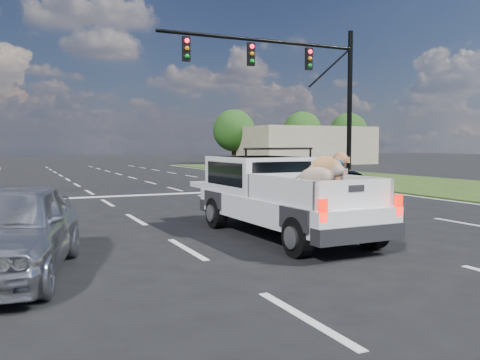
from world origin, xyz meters
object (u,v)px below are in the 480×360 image
Objects in this scene: pickup_truck at (280,194)px; silver_sedan at (9,229)px; traffic_signal at (305,79)px; black_coupe at (338,197)px.

pickup_truck reaches higher than silver_sedan.
traffic_signal is 1.85× the size of pickup_truck.
traffic_signal is 10.94m from black_coupe.
silver_sedan is 7.53m from black_coupe.
silver_sedan reaches higher than black_coupe.
pickup_truck is 1.13× the size of black_coupe.
pickup_truck is at bearing -139.11° from black_coupe.
pickup_truck reaches higher than black_coupe.
traffic_signal is 12.62m from pickup_truck.
traffic_signal is at bearing 57.33° from silver_sedan.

